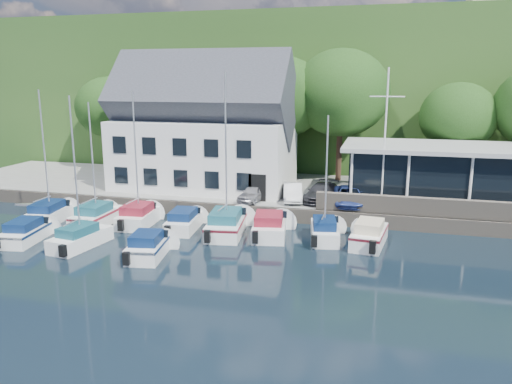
% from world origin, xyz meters
% --- Properties ---
extents(ground, '(180.00, 180.00, 0.00)m').
position_xyz_m(ground, '(0.00, 0.00, 0.00)').
color(ground, black).
rests_on(ground, ground).
extents(quay, '(60.00, 13.00, 1.00)m').
position_xyz_m(quay, '(0.00, 17.50, 0.50)').
color(quay, gray).
rests_on(quay, ground).
extents(quay_face, '(60.00, 0.30, 1.00)m').
position_xyz_m(quay_face, '(0.00, 11.00, 0.50)').
color(quay_face, '#72685B').
rests_on(quay_face, ground).
extents(hillside, '(160.00, 75.00, 16.00)m').
position_xyz_m(hillside, '(0.00, 62.00, 8.00)').
color(hillside, '#274D1D').
rests_on(hillside, ground).
extents(field_patch, '(50.00, 30.00, 0.30)m').
position_xyz_m(field_patch, '(8.00, 70.00, 16.15)').
color(field_patch, '#526130').
rests_on(field_patch, hillside).
extents(harbor_building, '(14.40, 8.20, 8.70)m').
position_xyz_m(harbor_building, '(-7.00, 16.50, 5.35)').
color(harbor_building, white).
rests_on(harbor_building, quay).
extents(club_pavilion, '(13.20, 7.20, 4.10)m').
position_xyz_m(club_pavilion, '(11.00, 16.00, 3.05)').
color(club_pavilion, black).
rests_on(club_pavilion, quay).
extents(seawall, '(18.00, 0.50, 1.20)m').
position_xyz_m(seawall, '(12.00, 11.40, 1.60)').
color(seawall, '#72685B').
rests_on(seawall, quay).
extents(gangway, '(1.20, 6.00, 1.40)m').
position_xyz_m(gangway, '(-16.50, 9.00, 0.00)').
color(gangway, silver).
rests_on(gangway, ground).
extents(car_silver, '(1.96, 3.58, 1.15)m').
position_xyz_m(car_silver, '(-1.80, 12.47, 1.58)').
color(car_silver, '#A3A4A8').
rests_on(car_silver, quay).
extents(car_white, '(2.07, 3.99, 1.25)m').
position_xyz_m(car_white, '(0.97, 13.34, 1.63)').
color(car_white, silver).
rests_on(car_white, quay).
extents(car_dgrey, '(2.47, 4.57, 1.26)m').
position_xyz_m(car_dgrey, '(3.01, 13.80, 1.63)').
color(car_dgrey, '#2E2E33').
rests_on(car_dgrey, quay).
extents(car_blue, '(2.02, 4.21, 1.39)m').
position_xyz_m(car_blue, '(5.09, 13.10, 1.70)').
color(car_blue, navy).
rests_on(car_blue, quay).
extents(flagpole, '(2.28, 0.20, 9.52)m').
position_xyz_m(flagpole, '(7.32, 12.99, 5.76)').
color(flagpole, white).
rests_on(flagpole, quay).
extents(tree_0, '(6.57, 6.57, 8.99)m').
position_xyz_m(tree_0, '(-19.03, 22.38, 5.49)').
color(tree_0, '#183510').
rests_on(tree_0, quay).
extents(tree_1, '(6.50, 6.50, 8.88)m').
position_xyz_m(tree_1, '(-11.30, 22.77, 5.44)').
color(tree_1, '#183510').
rests_on(tree_1, quay).
extents(tree_2, '(7.84, 7.84, 10.72)m').
position_xyz_m(tree_2, '(-1.62, 21.53, 6.36)').
color(tree_2, '#183510').
rests_on(tree_2, quay).
extents(tree_3, '(8.28, 8.28, 11.32)m').
position_xyz_m(tree_3, '(3.50, 21.81, 6.66)').
color(tree_3, '#183510').
rests_on(tree_3, quay).
extents(tree_4, '(6.24, 6.24, 8.53)m').
position_xyz_m(tree_4, '(13.08, 22.23, 5.26)').
color(tree_4, '#183510').
rests_on(tree_4, quay).
extents(boat_r1_0, '(2.88, 6.50, 8.75)m').
position_xyz_m(boat_r1_0, '(-15.12, 7.07, 4.37)').
color(boat_r1_0, white).
rests_on(boat_r1_0, ground).
extents(boat_r1_1, '(2.12, 5.98, 9.23)m').
position_xyz_m(boat_r1_1, '(-11.50, 7.14, 4.61)').
color(boat_r1_1, white).
rests_on(boat_r1_1, ground).
extents(boat_r1_2, '(2.58, 5.80, 9.14)m').
position_xyz_m(boat_r1_2, '(-8.67, 7.85, 4.57)').
color(boat_r1_2, white).
rests_on(boat_r1_2, ground).
extents(boat_r1_3, '(2.48, 5.96, 1.38)m').
position_xyz_m(boat_r1_3, '(-5.25, 7.67, 0.69)').
color(boat_r1_3, white).
rests_on(boat_r1_3, ground).
extents(boat_r1_4, '(3.23, 7.31, 9.55)m').
position_xyz_m(boat_r1_4, '(-2.25, 7.50, 4.78)').
color(boat_r1_4, white).
rests_on(boat_r1_4, ground).
extents(boat_r1_5, '(3.13, 6.11, 1.53)m').
position_xyz_m(boat_r1_5, '(0.55, 7.66, 0.77)').
color(boat_r1_5, white).
rests_on(boat_r1_5, ground).
extents(boat_r1_6, '(2.66, 5.62, 8.64)m').
position_xyz_m(boat_r1_6, '(4.02, 7.75, 4.32)').
color(boat_r1_6, white).
rests_on(boat_r1_6, ground).
extents(boat_r1_7, '(2.59, 5.82, 1.55)m').
position_xyz_m(boat_r1_7, '(6.73, 7.46, 0.77)').
color(boat_r1_7, white).
rests_on(boat_r1_7, ground).
extents(boat_r2_0, '(2.70, 6.03, 1.38)m').
position_xyz_m(boat_r2_0, '(-13.74, 2.99, 0.69)').
color(boat_r2_0, white).
rests_on(boat_r2_0, ground).
extents(boat_r2_1, '(2.69, 6.04, 8.45)m').
position_xyz_m(boat_r2_1, '(-9.87, 2.80, 4.22)').
color(boat_r2_1, white).
rests_on(boat_r2_1, ground).
extents(boat_r2_2, '(2.71, 5.34, 1.45)m').
position_xyz_m(boat_r2_2, '(-5.19, 2.26, 0.72)').
color(boat_r2_2, white).
rests_on(boat_r2_2, ground).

